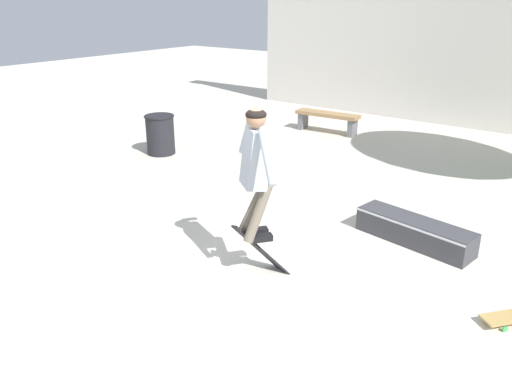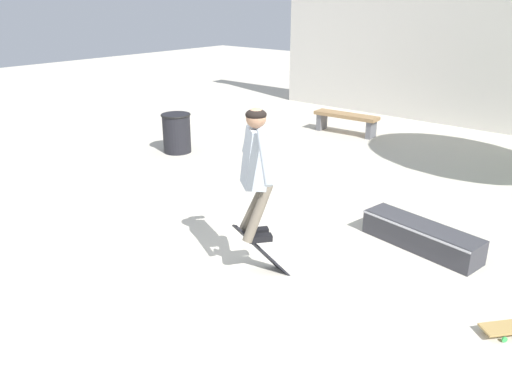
% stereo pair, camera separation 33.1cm
% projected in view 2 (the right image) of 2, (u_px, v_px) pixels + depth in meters
% --- Properties ---
extents(ground_plane, '(40.00, 40.00, 0.00)m').
position_uv_depth(ground_plane, '(266.00, 277.00, 5.62)').
color(ground_plane, beige).
extents(park_bench, '(1.52, 0.47, 0.46)m').
position_uv_depth(park_bench, '(346.00, 119.00, 11.38)').
color(park_bench, '#99754C').
rests_on(park_bench, ground_plane).
extents(skate_ledge, '(1.55, 0.68, 0.32)m').
position_uv_depth(skate_ledge, '(421.00, 236.00, 6.23)').
color(skate_ledge, '#38383D').
rests_on(skate_ledge, ground_plane).
extents(trash_bin, '(0.59, 0.59, 0.78)m').
position_uv_depth(trash_bin, '(177.00, 132.00, 10.01)').
color(trash_bin, black).
rests_on(trash_bin, ground_plane).
extents(skater, '(1.02, 0.81, 1.47)m').
position_uv_depth(skater, '(256.00, 164.00, 5.27)').
color(skater, '#9EA8B2').
extents(skateboard_flipping, '(0.70, 0.47, 0.70)m').
position_uv_depth(skateboard_flipping, '(262.00, 251.00, 5.69)').
color(skateboard_flipping, black).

